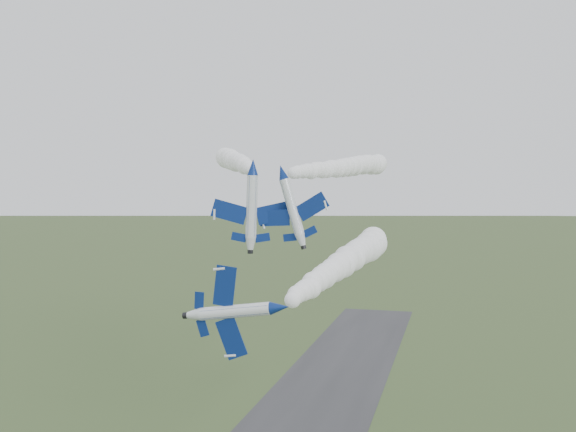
% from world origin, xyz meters
% --- Properties ---
extents(jet_lead, '(2.97, 11.63, 9.56)m').
position_xyz_m(jet_lead, '(10.02, -7.66, 32.05)').
color(jet_lead, silver).
extents(smoke_trail_jet_lead, '(5.51, 56.37, 4.99)m').
position_xyz_m(smoke_trail_jet_lead, '(11.13, 23.20, 33.10)').
color(smoke_trail_jet_lead, white).
extents(jet_pair_left, '(11.43, 13.12, 3.38)m').
position_xyz_m(jet_pair_left, '(-1.17, 18.03, 47.17)').
color(jet_pair_left, silver).
extents(smoke_trail_jet_pair_left, '(27.28, 59.24, 4.65)m').
position_xyz_m(smoke_trail_jet_pair_left, '(-15.11, 49.84, 49.33)').
color(smoke_trail_jet_pair_left, white).
extents(jet_pair_right, '(10.02, 12.51, 3.94)m').
position_xyz_m(jet_pair_right, '(2.94, 18.71, 46.41)').
color(jet_pair_right, silver).
extents(smoke_trail_jet_pair_right, '(7.40, 63.91, 4.47)m').
position_xyz_m(smoke_trail_jet_pair_right, '(5.90, 53.82, 48.09)').
color(smoke_trail_jet_pair_right, white).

